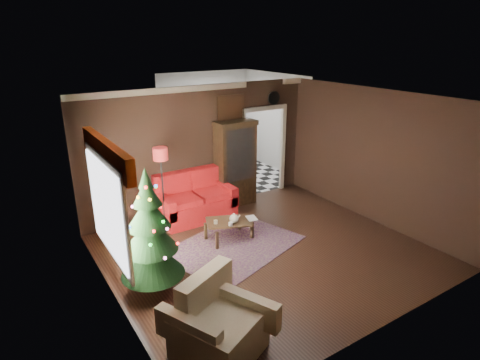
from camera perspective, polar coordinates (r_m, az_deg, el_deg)
floor at (r=7.58m, az=3.75°, el=-10.17°), size 5.50×5.50×0.00m
ceiling at (r=6.64m, az=4.29°, el=11.25°), size 5.50×5.50×0.00m
wall_back at (r=9.02m, az=-5.53°, el=4.40°), size 5.50×0.00×5.50m
wall_front at (r=5.37m, az=20.24°, el=-7.85°), size 5.50×0.00×5.50m
wall_left at (r=5.88m, az=-18.14°, el=-5.13°), size 0.00×5.50×5.50m
wall_right at (r=8.84m, az=18.49°, el=3.14°), size 0.00×5.50×5.50m
doorway at (r=9.97m, az=3.24°, el=3.88°), size 1.10×0.10×2.10m
left_window at (r=6.05m, az=-18.34°, el=-3.93°), size 0.05×1.60×1.40m
valance at (r=5.80m, az=-18.44°, el=3.67°), size 0.12×2.10×0.35m
kitchen_floor at (r=11.48m, az=-1.25°, el=0.57°), size 3.00×3.00×0.00m
kitchen_window at (r=12.28m, az=-4.91°, el=9.97°), size 0.70×0.06×0.70m
rug at (r=7.76m, az=-0.89°, el=-9.31°), size 2.81×2.38×0.01m
loveseat at (r=8.75m, az=-6.30°, el=-2.34°), size 1.70×0.90×1.00m
curio_cabinet at (r=9.31m, az=-0.69°, el=2.09°), size 0.90×0.45×1.90m
floor_lamp at (r=8.16m, az=-10.85°, el=-1.78°), size 0.35×0.35×1.86m
christmas_tree at (r=6.15m, az=-12.64°, el=-7.08°), size 1.25×1.25×1.86m
armchair at (r=5.26m, az=-3.01°, el=-19.44°), size 1.30×1.30×1.00m
coffee_table at (r=7.92m, az=-1.58°, el=-7.02°), size 0.99×0.81×0.39m
teapot at (r=7.71m, az=-0.87°, el=-5.46°), size 0.23×0.23×0.19m
cup_a at (r=7.72m, az=-3.46°, el=-5.94°), size 0.10×0.10×0.07m
cup_b at (r=7.63m, az=-1.35°, el=-6.25°), size 0.09×0.09×0.07m
book at (r=7.84m, az=1.02°, el=-4.75°), size 0.18×0.06×0.25m
wall_clock at (r=9.80m, az=4.78°, el=11.52°), size 0.32×0.32×0.06m
painting at (r=9.15m, az=-1.35°, el=10.17°), size 0.62×0.05×0.52m
kitchen_counter at (r=12.34m, az=-4.19°, el=4.09°), size 1.80×0.60×0.90m
kitchen_table at (r=10.97m, az=-1.77°, el=1.70°), size 0.70×0.70×0.75m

